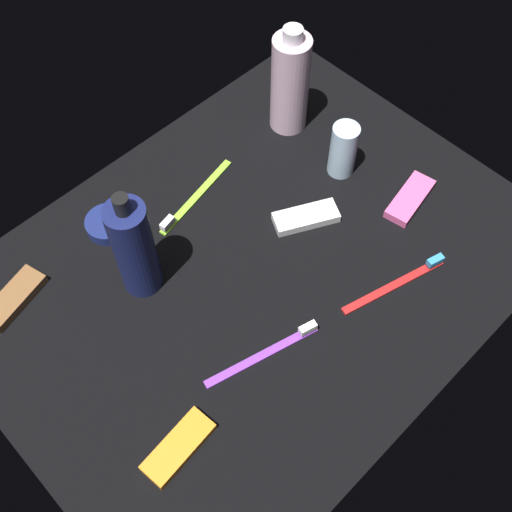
% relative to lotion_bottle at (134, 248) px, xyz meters
% --- Properties ---
extents(ground_plane, '(0.84, 0.64, 0.01)m').
position_rel_lotion_bottle_xyz_m(ground_plane, '(-0.14, 0.10, -0.10)').
color(ground_plane, black).
extents(lotion_bottle, '(0.06, 0.06, 0.21)m').
position_rel_lotion_bottle_xyz_m(lotion_bottle, '(0.00, 0.00, 0.00)').
color(lotion_bottle, '#171E51').
rests_on(lotion_bottle, ground_plane).
extents(bodywash_bottle, '(0.06, 0.06, 0.20)m').
position_rel_lotion_bottle_xyz_m(bodywash_bottle, '(-0.39, -0.08, 0.00)').
color(bodywash_bottle, silver).
rests_on(bodywash_bottle, ground_plane).
extents(deodorant_stick, '(0.04, 0.04, 0.10)m').
position_rel_lotion_bottle_xyz_m(deodorant_stick, '(-0.38, 0.06, -0.04)').
color(deodorant_stick, silver).
rests_on(deodorant_stick, ground_plane).
extents(toothbrush_lime, '(0.18, 0.05, 0.02)m').
position_rel_lotion_bottle_xyz_m(toothbrush_lime, '(-0.15, -0.06, -0.09)').
color(toothbrush_lime, '#8CD133').
rests_on(toothbrush_lime, ground_plane).
extents(toothbrush_purple, '(0.18, 0.06, 0.02)m').
position_rel_lotion_bottle_xyz_m(toothbrush_purple, '(-0.05, 0.22, -0.09)').
color(toothbrush_purple, purple).
rests_on(toothbrush_purple, ground_plane).
extents(toothbrush_red, '(0.18, 0.06, 0.02)m').
position_rel_lotion_bottle_xyz_m(toothbrush_red, '(-0.27, 0.27, -0.09)').
color(toothbrush_red, red).
rests_on(toothbrush_red, ground_plane).
extents(snack_bar_white, '(0.11, 0.08, 0.01)m').
position_rel_lotion_bottle_xyz_m(snack_bar_white, '(-0.26, 0.09, -0.08)').
color(snack_bar_white, white).
rests_on(snack_bar_white, ground_plane).
extents(snack_bar_pink, '(0.11, 0.06, 0.01)m').
position_rel_lotion_bottle_xyz_m(snack_bar_pink, '(-0.41, 0.19, -0.08)').
color(snack_bar_pink, '#E55999').
rests_on(snack_bar_pink, ground_plane).
extents(snack_bar_brown, '(0.11, 0.07, 0.01)m').
position_rel_lotion_bottle_xyz_m(snack_bar_brown, '(0.16, -0.11, -0.08)').
color(snack_bar_brown, brown).
rests_on(snack_bar_brown, ground_plane).
extents(snack_bar_orange, '(0.11, 0.05, 0.01)m').
position_rel_lotion_bottle_xyz_m(snack_bar_orange, '(0.13, 0.23, -0.08)').
color(snack_bar_orange, orange).
rests_on(snack_bar_orange, ground_plane).
extents(cream_tin_left, '(0.07, 0.07, 0.02)m').
position_rel_lotion_bottle_xyz_m(cream_tin_left, '(-0.02, -0.11, -0.08)').
color(cream_tin_left, navy).
rests_on(cream_tin_left, ground_plane).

